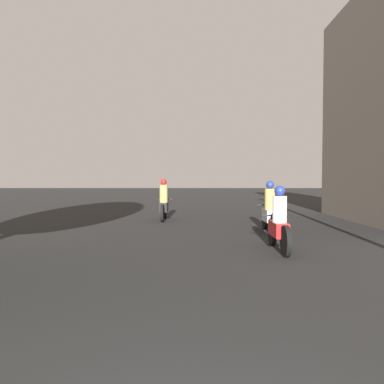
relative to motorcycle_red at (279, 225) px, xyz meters
The scene contains 3 objects.
motorcycle_red is the anchor object (origin of this frame).
motorcycle_silver 3.00m from the motorcycle_red, 82.74° to the left, with size 0.60×2.07×1.59m.
motorcycle_black 7.02m from the motorcycle_red, 116.74° to the left, with size 0.60×2.10×1.64m.
Camera 1 is at (0.06, -1.47, 1.68)m, focal length 35.00 mm.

